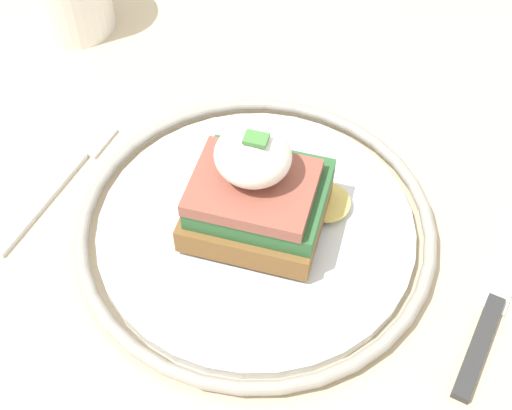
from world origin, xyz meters
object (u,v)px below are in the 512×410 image
object	(u,v)px
plate	(256,227)
knife	(495,303)
fork	(63,178)
sandwich	(257,192)

from	to	relation	value
plate	knife	distance (m)	0.18
fork	knife	distance (m)	0.35
knife	plate	bearing A→B (deg)	175.30
plate	sandwich	size ratio (longest dim) A/B	2.37
plate	fork	world-z (taller)	plate
plate	sandwich	distance (m)	0.04
fork	sandwich	bearing A→B (deg)	-2.48
plate	fork	bearing A→B (deg)	177.02
fork	knife	size ratio (longest dim) A/B	0.77
sandwich	knife	size ratio (longest dim) A/B	0.59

